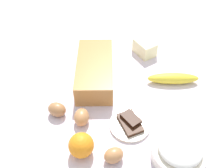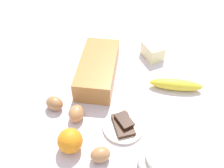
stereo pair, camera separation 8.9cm
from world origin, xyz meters
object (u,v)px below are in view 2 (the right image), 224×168
Objects in this scene: banana at (176,85)px; egg_loose at (76,113)px; butter_block at (153,51)px; chocolate_plate at (123,125)px; egg_near_butter at (54,103)px; flour_bowl at (167,159)px; egg_beside_bowl at (100,155)px; orange_fruit at (70,141)px; loaf_pan at (98,69)px.

banana is 0.37m from egg_loose.
chocolate_plate is (-0.35, 0.14, -0.02)m from butter_block.
butter_block reaches higher than egg_near_butter.
banana is 0.43m from egg_near_butter.
flour_bowl is 2.53× the size of egg_near_butter.
flour_bowl is 0.31m from banana.
flour_bowl reaches higher than chocolate_plate.
egg_beside_bowl is 0.93× the size of egg_loose.
butter_block is at bearing -35.40° from orange_fruit.
egg_beside_bowl is at bearing 135.11° from banana.
banana is 3.08× the size of egg_loose.
banana is at bearing -162.58° from butter_block.
chocolate_plate is (-0.09, -0.23, -0.01)m from egg_near_butter.
loaf_pan reaches higher than egg_beside_bowl.
egg_loose is at bearing -4.94° from orange_fruit.
egg_near_butter is at bearing 100.51° from banana.
loaf_pan is 2.28× the size of chocolate_plate.
butter_block is 0.51m from egg_beside_bowl.
flour_bowl is 0.49m from butter_block.
flour_bowl is at bearing -123.34° from egg_loose.
egg_near_butter is (0.16, 0.07, -0.01)m from orange_fruit.
banana is 3.10× the size of egg_near_butter.
egg_beside_bowl is (-0.34, -0.01, -0.02)m from loaf_pan.
chocolate_plate is at bearing -152.06° from loaf_pan.
egg_beside_bowl is 0.44× the size of chocolate_plate.
orange_fruit reaches higher than butter_block.
orange_fruit is (-0.23, 0.36, 0.02)m from banana.
butter_block is at bearing -3.56° from flour_bowl.
orange_fruit reaches higher than egg_near_butter.
banana is at bearing -56.87° from orange_fruit.
egg_near_butter is at bearing 68.98° from chocolate_plate.
egg_near_butter is 0.47× the size of chocolate_plate.
banana is at bearing -44.89° from egg_beside_bowl.
orange_fruit reaches higher than egg_loose.
loaf_pan is 0.29m from banana.
egg_loose is at bearing 109.68° from banana.
egg_near_butter is at bearing 23.50° from orange_fruit.
flour_bowl is 0.82× the size of banana.
egg_loose is (-0.05, -0.08, 0.00)m from egg_near_butter.
butter_block is 0.46m from egg_near_butter.
orange_fruit reaches higher than flour_bowl.
loaf_pan is at bearing -14.16° from orange_fruit.
loaf_pan reaches higher than egg_loose.
orange_fruit is 0.57× the size of chocolate_plate.
chocolate_plate is (-0.04, -0.15, -0.01)m from egg_loose.
egg_beside_bowl is (-0.46, 0.21, -0.01)m from butter_block.
egg_near_butter is 0.25m from egg_beside_bowl.
orange_fruit is 0.82× the size of butter_block.
egg_beside_bowl is at bearing 82.72° from flour_bowl.
loaf_pan reaches higher than egg_near_butter.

